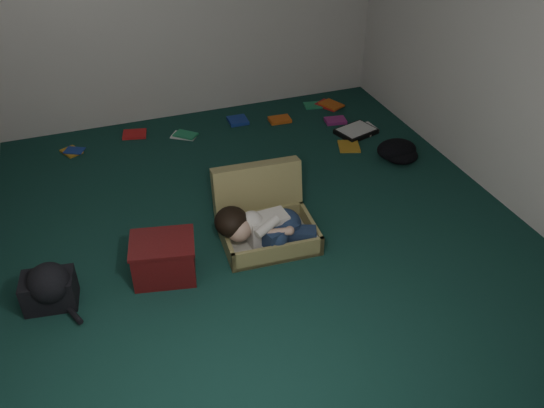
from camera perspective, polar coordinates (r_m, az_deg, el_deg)
floor at (r=4.55m, az=-0.65°, el=-2.60°), size 4.50×4.50×0.00m
wall_front at (r=2.22m, az=19.25°, el=-9.08°), size 4.50×0.00×4.50m
wall_right at (r=4.89m, az=22.72°, el=14.84°), size 0.00×4.50×4.50m
suitcase at (r=4.43m, az=-0.79°, el=-1.30°), size 0.74×0.72×0.51m
person at (r=4.26m, az=-0.77°, el=-2.28°), size 0.75×0.39×0.32m
maroon_bin at (r=4.11m, az=-10.67°, el=-5.33°), size 0.51×0.43×0.31m
backpack at (r=4.12m, az=-21.21°, el=-7.91°), size 0.46×0.39×0.25m
clothing_pile at (r=5.61m, az=13.97°, el=5.08°), size 0.53×0.47×0.15m
paper_tray at (r=5.96m, az=8.32°, el=7.15°), size 0.44×0.38×0.05m
book_scatter at (r=6.03m, az=-0.94°, el=7.71°), size 3.09×1.24×0.02m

